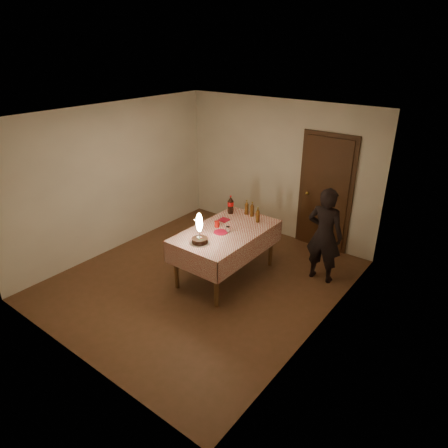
{
  "coord_description": "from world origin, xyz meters",
  "views": [
    {
      "loc": [
        3.63,
        -4.14,
        3.51
      ],
      "look_at": [
        0.24,
        0.28,
        0.95
      ],
      "focal_mm": 32.0,
      "sensor_mm": 36.0,
      "label": 1
    }
  ],
  "objects_px": {
    "amber_bottle_mid": "(252,210)",
    "red_plate": "(221,232)",
    "amber_bottle_left": "(247,208)",
    "amber_bottle_right": "(258,215)",
    "red_cup": "(217,224)",
    "cola_bottle": "(231,205)",
    "clear_cup": "(228,229)",
    "photographer": "(325,235)",
    "birthday_cake": "(200,234)",
    "dining_table": "(226,237)"
  },
  "relations": [
    {
      "from": "birthday_cake",
      "to": "cola_bottle",
      "type": "xyz_separation_m",
      "value": [
        -0.31,
        1.17,
        0.01
      ]
    },
    {
      "from": "red_cup",
      "to": "cola_bottle",
      "type": "distance_m",
      "value": 0.61
    },
    {
      "from": "cola_bottle",
      "to": "amber_bottle_right",
      "type": "bearing_deg",
      "value": -2.99
    },
    {
      "from": "red_plate",
      "to": "clear_cup",
      "type": "xyz_separation_m",
      "value": [
        0.08,
        0.08,
        0.04
      ]
    },
    {
      "from": "dining_table",
      "to": "photographer",
      "type": "bearing_deg",
      "value": 34.77
    },
    {
      "from": "clear_cup",
      "to": "red_plate",
      "type": "bearing_deg",
      "value": -135.01
    },
    {
      "from": "amber_bottle_right",
      "to": "photographer",
      "type": "bearing_deg",
      "value": 16.48
    },
    {
      "from": "amber_bottle_left",
      "to": "amber_bottle_right",
      "type": "height_order",
      "value": "same"
    },
    {
      "from": "red_plate",
      "to": "cola_bottle",
      "type": "height_order",
      "value": "cola_bottle"
    },
    {
      "from": "amber_bottle_left",
      "to": "amber_bottle_mid",
      "type": "distance_m",
      "value": 0.12
    },
    {
      "from": "dining_table",
      "to": "red_plate",
      "type": "xyz_separation_m",
      "value": [
        -0.02,
        -0.11,
        0.11
      ]
    },
    {
      "from": "amber_bottle_mid",
      "to": "red_plate",
      "type": "bearing_deg",
      "value": -92.11
    },
    {
      "from": "red_plate",
      "to": "red_cup",
      "type": "distance_m",
      "value": 0.21
    },
    {
      "from": "clear_cup",
      "to": "amber_bottle_left",
      "type": "distance_m",
      "value": 0.77
    },
    {
      "from": "red_cup",
      "to": "clear_cup",
      "type": "bearing_deg",
      "value": -9.9
    },
    {
      "from": "red_cup",
      "to": "amber_bottle_right",
      "type": "relative_size",
      "value": 0.39
    },
    {
      "from": "birthday_cake",
      "to": "red_plate",
      "type": "distance_m",
      "value": 0.48
    },
    {
      "from": "clear_cup",
      "to": "dining_table",
      "type": "bearing_deg",
      "value": 153.45
    },
    {
      "from": "clear_cup",
      "to": "photographer",
      "type": "xyz_separation_m",
      "value": [
        1.2,
        0.9,
        -0.09
      ]
    },
    {
      "from": "dining_table",
      "to": "red_cup",
      "type": "bearing_deg",
      "value": 175.94
    },
    {
      "from": "dining_table",
      "to": "red_plate",
      "type": "bearing_deg",
      "value": -100.3
    },
    {
      "from": "birthday_cake",
      "to": "red_plate",
      "type": "bearing_deg",
      "value": 86.96
    },
    {
      "from": "amber_bottle_mid",
      "to": "photographer",
      "type": "xyz_separation_m",
      "value": [
        1.25,
        0.16,
        -0.16
      ]
    },
    {
      "from": "red_cup",
      "to": "amber_bottle_mid",
      "type": "bearing_deg",
      "value": 74.14
    },
    {
      "from": "photographer",
      "to": "amber_bottle_right",
      "type": "bearing_deg",
      "value": -163.52
    },
    {
      "from": "cola_bottle",
      "to": "red_plate",
      "type": "bearing_deg",
      "value": -64.65
    },
    {
      "from": "cola_bottle",
      "to": "amber_bottle_right",
      "type": "xyz_separation_m",
      "value": [
        0.57,
        -0.03,
        -0.03
      ]
    },
    {
      "from": "birthday_cake",
      "to": "red_cup",
      "type": "relative_size",
      "value": 4.71
    },
    {
      "from": "dining_table",
      "to": "amber_bottle_mid",
      "type": "height_order",
      "value": "amber_bottle_mid"
    },
    {
      "from": "birthday_cake",
      "to": "amber_bottle_mid",
      "type": "bearing_deg",
      "value": 87.55
    },
    {
      "from": "red_plate",
      "to": "amber_bottle_right",
      "type": "distance_m",
      "value": 0.72
    },
    {
      "from": "birthday_cake",
      "to": "clear_cup",
      "type": "relative_size",
      "value": 5.23
    },
    {
      "from": "amber_bottle_mid",
      "to": "red_cup",
      "type": "bearing_deg",
      "value": -105.86
    },
    {
      "from": "red_plate",
      "to": "amber_bottle_right",
      "type": "bearing_deg",
      "value": 70.65
    },
    {
      "from": "photographer",
      "to": "red_cup",
      "type": "bearing_deg",
      "value": -149.25
    },
    {
      "from": "amber_bottle_left",
      "to": "amber_bottle_right",
      "type": "xyz_separation_m",
      "value": [
        0.32,
        -0.15,
        0.0
      ]
    },
    {
      "from": "red_plate",
      "to": "photographer",
      "type": "height_order",
      "value": "photographer"
    },
    {
      "from": "cola_bottle",
      "to": "photographer",
      "type": "bearing_deg",
      "value": 9.79
    },
    {
      "from": "amber_bottle_mid",
      "to": "amber_bottle_left",
      "type": "bearing_deg",
      "value": 175.31
    },
    {
      "from": "dining_table",
      "to": "red_cup",
      "type": "xyz_separation_m",
      "value": [
        -0.19,
        0.01,
        0.16
      ]
    },
    {
      "from": "birthday_cake",
      "to": "amber_bottle_left",
      "type": "height_order",
      "value": "birthday_cake"
    },
    {
      "from": "dining_table",
      "to": "birthday_cake",
      "type": "bearing_deg",
      "value": -94.44
    },
    {
      "from": "clear_cup",
      "to": "red_cup",
      "type": "bearing_deg",
      "value": 170.1
    },
    {
      "from": "red_plate",
      "to": "amber_bottle_mid",
      "type": "distance_m",
      "value": 0.83
    },
    {
      "from": "red_cup",
      "to": "amber_bottle_mid",
      "type": "xyz_separation_m",
      "value": [
        0.2,
        0.7,
        0.07
      ]
    },
    {
      "from": "cola_bottle",
      "to": "amber_bottle_left",
      "type": "bearing_deg",
      "value": 26.89
    },
    {
      "from": "red_cup",
      "to": "cola_bottle",
      "type": "height_order",
      "value": "cola_bottle"
    },
    {
      "from": "clear_cup",
      "to": "cola_bottle",
      "type": "height_order",
      "value": "cola_bottle"
    },
    {
      "from": "photographer",
      "to": "cola_bottle",
      "type": "bearing_deg",
      "value": -170.21
    },
    {
      "from": "red_cup",
      "to": "amber_bottle_right",
      "type": "bearing_deg",
      "value": 53.74
    }
  ]
}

